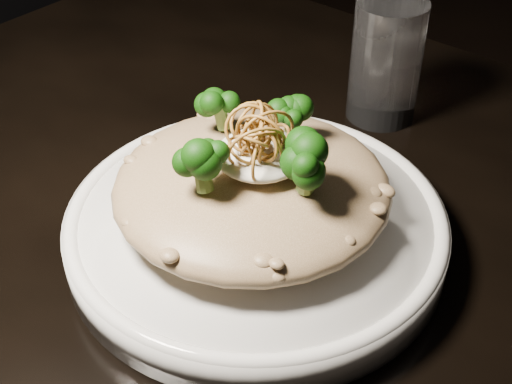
% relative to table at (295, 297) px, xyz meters
% --- Properties ---
extents(table, '(1.10, 0.80, 0.75)m').
position_rel_table_xyz_m(table, '(0.00, 0.00, 0.00)').
color(table, black).
rests_on(table, ground).
extents(plate, '(0.31, 0.31, 0.03)m').
position_rel_table_xyz_m(plate, '(-0.02, -0.04, 0.10)').
color(plate, silver).
rests_on(plate, table).
extents(risotto, '(0.22, 0.22, 0.05)m').
position_rel_table_xyz_m(risotto, '(-0.02, -0.03, 0.14)').
color(risotto, brown).
rests_on(risotto, plate).
extents(broccoli, '(0.14, 0.14, 0.05)m').
position_rel_table_xyz_m(broccoli, '(-0.02, -0.03, 0.19)').
color(broccoli, black).
rests_on(broccoli, risotto).
extents(cheese, '(0.07, 0.07, 0.02)m').
position_rel_table_xyz_m(cheese, '(-0.02, -0.03, 0.17)').
color(cheese, white).
rests_on(cheese, risotto).
extents(shallots, '(0.06, 0.06, 0.04)m').
position_rel_table_xyz_m(shallots, '(-0.01, -0.04, 0.20)').
color(shallots, brown).
rests_on(shallots, cheese).
extents(drinking_glass, '(0.09, 0.09, 0.13)m').
position_rel_table_xyz_m(drinking_glass, '(-0.05, 0.21, 0.15)').
color(drinking_glass, white).
rests_on(drinking_glass, table).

